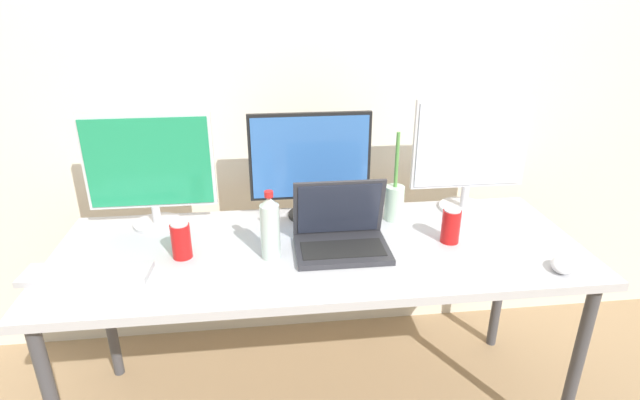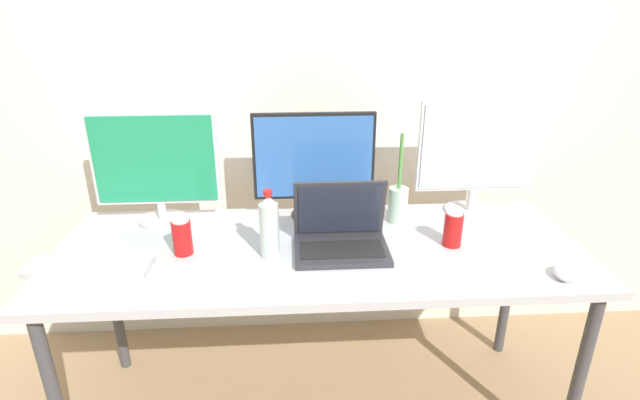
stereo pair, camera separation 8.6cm
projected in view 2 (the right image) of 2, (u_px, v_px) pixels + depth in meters
wall_back at (311, 62)px, 2.09m from camera, size 7.00×0.08×2.60m
work_desk at (320, 261)px, 1.80m from camera, size 1.86×0.70×0.74m
monitor_left at (155, 165)px, 1.88m from camera, size 0.47×0.18×0.44m
monitor_center at (314, 162)px, 1.92m from camera, size 0.47×0.18×0.42m
monitor_right at (477, 154)px, 1.95m from camera, size 0.47×0.20×0.46m
laptop_silver at (341, 234)px, 1.74m from camera, size 0.32×0.23×0.24m
keyboard_main at (89, 267)px, 1.62m from camera, size 0.40×0.15×0.02m
mouse_by_keyboard at (564, 273)px, 1.58m from camera, size 0.09×0.11×0.04m
water_bottle at (269, 227)px, 1.67m from camera, size 0.07×0.07×0.24m
soda_can_near_keyboard at (182, 237)px, 1.70m from camera, size 0.07×0.07×0.13m
soda_can_by_laptop at (453, 229)px, 1.76m from camera, size 0.07×0.07×0.13m
bamboo_vase at (398, 203)px, 1.94m from camera, size 0.08×0.08×0.36m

